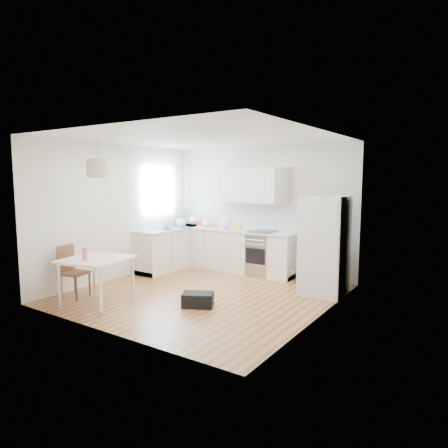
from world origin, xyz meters
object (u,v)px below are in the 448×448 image
object	(u,v)px
refrigerator	(326,245)
dining_chair	(75,272)
gym_bag	(198,300)
dining_table	(97,263)

from	to	relation	value
refrigerator	dining_chair	distance (m)	4.34
dining_chair	gym_bag	xyz separation A→B (m)	(2.03, 0.77, -0.34)
dining_table	dining_chair	xyz separation A→B (m)	(-0.59, 0.01, -0.22)
refrigerator	dining_table	bearing A→B (deg)	-141.66
dining_chair	gym_bag	world-z (taller)	dining_chair
refrigerator	gym_bag	distance (m)	2.44
refrigerator	dining_chair	xyz separation A→B (m)	(-3.44, -2.61, -0.42)
dining_table	refrigerator	bearing A→B (deg)	31.43
dining_table	gym_bag	size ratio (longest dim) A/B	2.33
refrigerator	gym_bag	size ratio (longest dim) A/B	3.59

